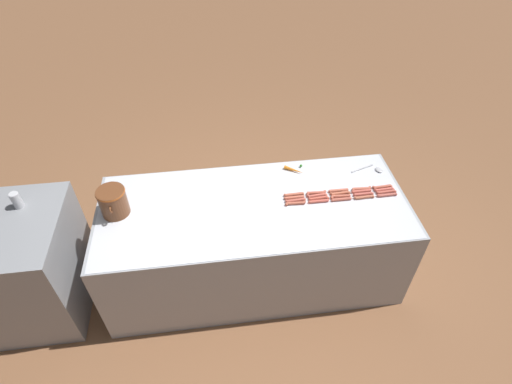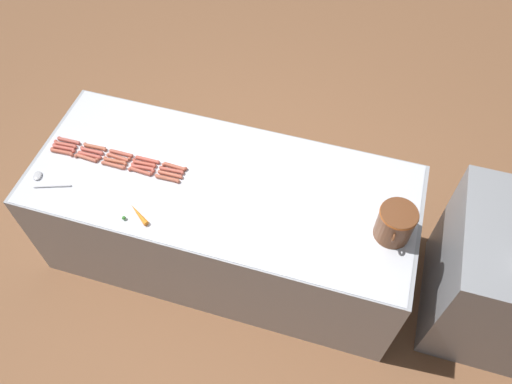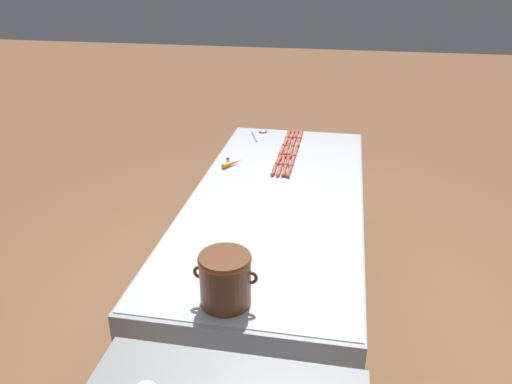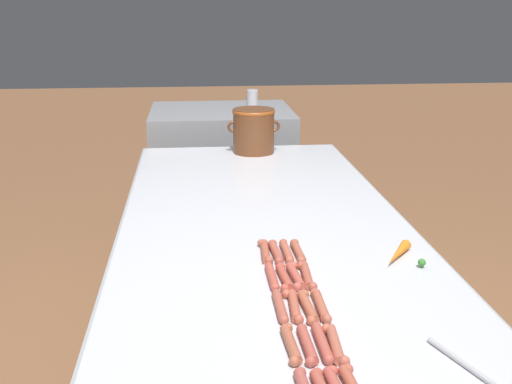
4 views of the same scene
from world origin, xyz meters
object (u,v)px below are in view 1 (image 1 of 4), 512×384
at_px(hot_dog_4, 295,203).
at_px(hot_dog_13, 317,195).
at_px(hot_dog_0, 387,195).
at_px(hot_dog_1, 364,197).
at_px(hot_dog_2, 341,199).
at_px(serving_spoon, 373,169).
at_px(hot_dog_5, 386,192).
at_px(hot_dog_15, 382,187).
at_px(back_cabinet, 30,266).
at_px(hot_dog_10, 384,190).
at_px(soda_can, 16,200).
at_px(hot_dog_6, 363,194).
at_px(hot_dog_12, 340,193).
at_px(hot_dog_16, 361,189).
at_px(hot_dog_8, 319,199).
at_px(hot_dog_11, 361,191).
at_px(carrot, 294,170).
at_px(hot_dog_9, 295,200).
at_px(hot_dog_17, 338,190).
at_px(hot_dog_18, 316,193).
at_px(bean_pot, 113,201).
at_px(hot_dog_3, 319,201).
at_px(hot_dog_19, 294,194).
at_px(hot_dog_7, 341,196).
at_px(hot_dog_14, 294,197).

xyz_separation_m(hot_dog_4, hot_dog_13, (0.06, -0.18, 0.00)).
bearing_deg(hot_dog_0, hot_dog_1, 90.27).
xyz_separation_m(hot_dog_2, serving_spoon, (0.32, -0.37, -0.00)).
xyz_separation_m(hot_dog_5, hot_dog_15, (0.06, 0.01, 0.00)).
distance_m(back_cabinet, hot_dog_10, 2.81).
height_order(hot_dog_5, soda_can, soda_can).
xyz_separation_m(hot_dog_6, hot_dog_12, (0.04, 0.18, 0.00)).
bearing_deg(hot_dog_16, back_cabinet, 92.75).
distance_m(hot_dog_0, hot_dog_8, 0.53).
xyz_separation_m(hot_dog_1, hot_dog_4, (0.00, 0.54, 0.00)).
distance_m(hot_dog_0, hot_dog_11, 0.19).
relative_size(serving_spoon, carrot, 1.66).
bearing_deg(hot_dog_16, hot_dog_1, 173.85).
bearing_deg(hot_dog_4, hot_dog_9, -11.71).
relative_size(hot_dog_1, hot_dog_15, 1.00).
relative_size(back_cabinet, hot_dog_1, 5.68).
height_order(hot_dog_1, serving_spoon, hot_dog_1).
xyz_separation_m(hot_dog_1, serving_spoon, (0.32, -0.19, -0.00)).
bearing_deg(hot_dog_1, back_cabinet, 90.65).
height_order(hot_dog_4, hot_dog_11, same).
bearing_deg(hot_dog_8, hot_dog_17, -68.46).
bearing_deg(hot_dog_18, hot_dog_9, 108.87).
bearing_deg(hot_dog_4, hot_dog_0, -90.26).
bearing_deg(bean_pot, back_cabinet, 99.88).
relative_size(hot_dog_12, hot_dog_15, 1.00).
height_order(hot_dog_8, hot_dog_17, same).
xyz_separation_m(hot_dog_8, serving_spoon, (0.29, -0.54, -0.00)).
xyz_separation_m(back_cabinet, hot_dog_2, (0.03, -2.42, 0.38)).
bearing_deg(hot_dog_10, back_cabinet, 91.91).
height_order(hot_dog_3, hot_dog_9, same).
bearing_deg(hot_dog_0, hot_dog_19, 82.01).
bearing_deg(hot_dog_18, hot_dog_12, -99.08).
relative_size(hot_dog_0, hot_dog_13, 1.00).
bearing_deg(hot_dog_1, hot_dog_8, 84.98).
bearing_deg(bean_pot, hot_dog_9, -92.59).
bearing_deg(hot_dog_11, hot_dog_16, -17.78).
relative_size(hot_dog_5, carrot, 1.02).
bearing_deg(soda_can, hot_dog_12, -92.05).
height_order(hot_dog_2, hot_dog_13, same).
bearing_deg(hot_dog_7, bean_pot, 87.78).
relative_size(hot_dog_14, hot_dog_18, 1.00).
bearing_deg(hot_dog_19, hot_dog_14, 172.76).
relative_size(back_cabinet, carrot, 5.80).
height_order(serving_spoon, soda_can, soda_can).
xyz_separation_m(hot_dog_12, hot_dog_13, (-0.00, 0.18, 0.00)).
distance_m(hot_dog_14, serving_spoon, 0.77).
distance_m(hot_dog_15, bean_pot, 2.06).
bearing_deg(serving_spoon, hot_dog_2, 130.69).
bearing_deg(hot_dog_0, hot_dog_8, 86.79).
bearing_deg(hot_dog_12, carrot, 42.66).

